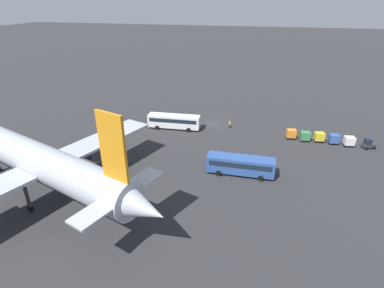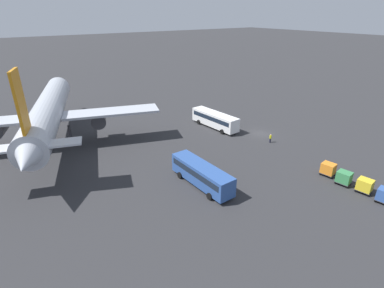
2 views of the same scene
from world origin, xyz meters
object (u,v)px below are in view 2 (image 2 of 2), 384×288
object	(u,v)px
airplane	(48,112)
cargo_cart_orange	(328,169)
shuttle_bus_far	(202,173)
worker_person	(270,138)
cargo_cart_green	(344,177)
shuttle_bus_near	(215,119)
cargo_cart_yellow	(365,185)

from	to	relation	value
airplane	cargo_cart_orange	bearing A→B (deg)	-120.80
airplane	shuttle_bus_far	distance (m)	31.77
airplane	worker_person	distance (m)	41.97
cargo_cart_orange	cargo_cart_green	bearing A→B (deg)	169.96
worker_person	cargo_cart_orange	bearing A→B (deg)	169.70
airplane	cargo_cart_orange	distance (m)	49.18
airplane	shuttle_bus_near	distance (m)	32.96
shuttle_bus_far	cargo_cart_orange	xyz separation A→B (m)	(-8.96, -17.68, -0.76)
cargo_cart_orange	shuttle_bus_near	bearing A→B (deg)	2.50
cargo_cart_yellow	cargo_cart_orange	bearing A→B (deg)	-1.54
shuttle_bus_far	airplane	bearing A→B (deg)	25.49
airplane	cargo_cart_orange	world-z (taller)	airplane
shuttle_bus_near	cargo_cart_orange	world-z (taller)	shuttle_bus_near
shuttle_bus_near	shuttle_bus_far	world-z (taller)	shuttle_bus_near
worker_person	cargo_cart_green	bearing A→B (deg)	169.74
shuttle_bus_near	cargo_cart_green	xyz separation A→B (m)	(-29.17, -0.65, -0.77)
shuttle_bus_near	cargo_cart_orange	xyz separation A→B (m)	(-26.32, -1.15, -0.77)
airplane	cargo_cart_yellow	size ratio (longest dim) A/B	20.51
shuttle_bus_near	airplane	bearing A→B (deg)	66.86
worker_person	cargo_cart_yellow	distance (m)	19.65
worker_person	shuttle_bus_near	bearing A→B (deg)	16.21
airplane	cargo_cart_green	bearing A→B (deg)	-123.34
cargo_cart_yellow	airplane	bearing A→B (deg)	36.78
shuttle_bus_far	cargo_cart_green	size ratio (longest dim) A/B	5.14
shuttle_bus_near	cargo_cart_green	size ratio (longest dim) A/B	5.47
cargo_cart_yellow	cargo_cart_green	world-z (taller)	same
shuttle_bus_far	worker_person	xyz separation A→B (m)	(4.80, -20.18, -1.08)
cargo_cart_green	worker_person	bearing A→B (deg)	-10.26
shuttle_bus_near	cargo_cart_green	distance (m)	29.19
shuttle_bus_far	cargo_cart_green	bearing A→B (deg)	-126.21
airplane	shuttle_bus_near	bearing A→B (deg)	-90.72
cargo_cart_yellow	cargo_cart_orange	world-z (taller)	same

